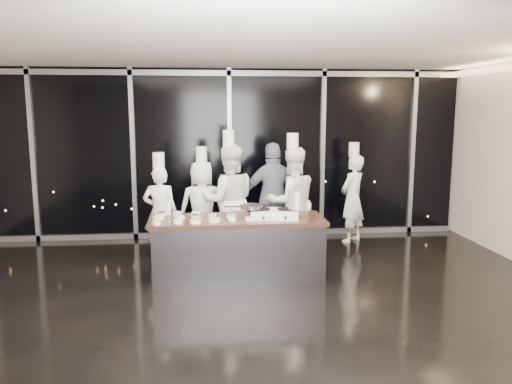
{
  "coord_description": "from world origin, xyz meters",
  "views": [
    {
      "loc": [
        -0.44,
        -6.07,
        2.43
      ],
      "look_at": [
        0.29,
        1.2,
        1.22
      ],
      "focal_mm": 35.0,
      "sensor_mm": 36.0,
      "label": 1
    }
  ],
  "objects_px": {
    "demo_counter": "(238,248)",
    "stock_pot": "(297,199)",
    "chef_left": "(202,206)",
    "chef_side": "(352,197)",
    "guest": "(274,198)",
    "chef_far_left": "(160,211)",
    "chef_right": "(292,201)",
    "stove": "(274,214)",
    "frying_pan": "(251,207)",
    "chef_center": "(229,200)"
  },
  "relations": [
    {
      "from": "stock_pot",
      "to": "demo_counter",
      "type": "bearing_deg",
      "value": 173.22
    },
    {
      "from": "frying_pan",
      "to": "demo_counter",
      "type": "bearing_deg",
      "value": 179.21
    },
    {
      "from": "frying_pan",
      "to": "chef_side",
      "type": "height_order",
      "value": "chef_side"
    },
    {
      "from": "stove",
      "to": "chef_side",
      "type": "relative_size",
      "value": 0.38
    },
    {
      "from": "demo_counter",
      "to": "chef_left",
      "type": "relative_size",
      "value": 1.34
    },
    {
      "from": "chef_left",
      "to": "chef_side",
      "type": "height_order",
      "value": "chef_side"
    },
    {
      "from": "chef_center",
      "to": "chef_right",
      "type": "distance_m",
      "value": 1.05
    },
    {
      "from": "frying_pan",
      "to": "stove",
      "type": "bearing_deg",
      "value": -0.74
    },
    {
      "from": "demo_counter",
      "to": "chef_right",
      "type": "bearing_deg",
      "value": 48.82
    },
    {
      "from": "demo_counter",
      "to": "chef_left",
      "type": "distance_m",
      "value": 1.51
    },
    {
      "from": "chef_side",
      "to": "demo_counter",
      "type": "bearing_deg",
      "value": -1.47
    },
    {
      "from": "frying_pan",
      "to": "chef_side",
      "type": "bearing_deg",
      "value": 47.78
    },
    {
      "from": "frying_pan",
      "to": "guest",
      "type": "height_order",
      "value": "guest"
    },
    {
      "from": "demo_counter",
      "to": "stock_pot",
      "type": "relative_size",
      "value": 9.3
    },
    {
      "from": "chef_left",
      "to": "guest",
      "type": "height_order",
      "value": "guest"
    },
    {
      "from": "stove",
      "to": "guest",
      "type": "relative_size",
      "value": 0.37
    },
    {
      "from": "guest",
      "to": "chef_side",
      "type": "xyz_separation_m",
      "value": [
        1.53,
        0.5,
        -0.11
      ]
    },
    {
      "from": "demo_counter",
      "to": "chef_right",
      "type": "xyz_separation_m",
      "value": [
        0.97,
        1.11,
        0.47
      ]
    },
    {
      "from": "chef_far_left",
      "to": "chef_center",
      "type": "relative_size",
      "value": 0.83
    },
    {
      "from": "stock_pot",
      "to": "guest",
      "type": "distance_m",
      "value": 1.49
    },
    {
      "from": "frying_pan",
      "to": "chef_left",
      "type": "height_order",
      "value": "chef_left"
    },
    {
      "from": "stock_pot",
      "to": "chef_center",
      "type": "xyz_separation_m",
      "value": [
        -0.91,
        1.26,
        -0.23
      ]
    },
    {
      "from": "stock_pot",
      "to": "chef_left",
      "type": "distance_m",
      "value": 2.03
    },
    {
      "from": "stove",
      "to": "chef_left",
      "type": "height_order",
      "value": "chef_left"
    },
    {
      "from": "demo_counter",
      "to": "chef_side",
      "type": "bearing_deg",
      "value": 39.85
    },
    {
      "from": "demo_counter",
      "to": "chef_far_left",
      "type": "bearing_deg",
      "value": 135.81
    },
    {
      "from": "demo_counter",
      "to": "chef_center",
      "type": "relative_size",
      "value": 1.17
    },
    {
      "from": "stove",
      "to": "chef_right",
      "type": "relative_size",
      "value": 0.34
    },
    {
      "from": "demo_counter",
      "to": "chef_side",
      "type": "distance_m",
      "value": 2.93
    },
    {
      "from": "stove",
      "to": "chef_center",
      "type": "distance_m",
      "value": 1.35
    },
    {
      "from": "chef_left",
      "to": "guest",
      "type": "distance_m",
      "value": 1.23
    },
    {
      "from": "stove",
      "to": "stock_pot",
      "type": "bearing_deg",
      "value": -2.66
    },
    {
      "from": "guest",
      "to": "chef_far_left",
      "type": "bearing_deg",
      "value": 3.39
    },
    {
      "from": "chef_right",
      "to": "chef_center",
      "type": "bearing_deg",
      "value": -15.03
    },
    {
      "from": "chef_far_left",
      "to": "chef_left",
      "type": "xyz_separation_m",
      "value": [
        0.69,
        0.19,
        0.03
      ]
    },
    {
      "from": "stove",
      "to": "chef_right",
      "type": "distance_m",
      "value": 1.25
    },
    {
      "from": "chef_left",
      "to": "demo_counter",
      "type": "bearing_deg",
      "value": 104.29
    },
    {
      "from": "guest",
      "to": "chef_right",
      "type": "relative_size",
      "value": 0.92
    },
    {
      "from": "chef_center",
      "to": "chef_right",
      "type": "xyz_separation_m",
      "value": [
        1.04,
        -0.06,
        -0.03
      ]
    },
    {
      "from": "frying_pan",
      "to": "chef_right",
      "type": "bearing_deg",
      "value": 60.22
    },
    {
      "from": "chef_center",
      "to": "chef_right",
      "type": "height_order",
      "value": "chef_center"
    },
    {
      "from": "chef_center",
      "to": "chef_left",
      "type": "bearing_deg",
      "value": -28.22
    },
    {
      "from": "chef_far_left",
      "to": "chef_right",
      "type": "distance_m",
      "value": 2.18
    },
    {
      "from": "frying_pan",
      "to": "stock_pot",
      "type": "relative_size",
      "value": 2.12
    },
    {
      "from": "stove",
      "to": "stock_pot",
      "type": "height_order",
      "value": "stock_pot"
    },
    {
      "from": "frying_pan",
      "to": "stock_pot",
      "type": "height_order",
      "value": "stock_pot"
    },
    {
      "from": "stock_pot",
      "to": "frying_pan",
      "type": "bearing_deg",
      "value": 173.02
    },
    {
      "from": "stove",
      "to": "frying_pan",
      "type": "bearing_deg",
      "value": 179.26
    },
    {
      "from": "demo_counter",
      "to": "stock_pot",
      "type": "height_order",
      "value": "stock_pot"
    },
    {
      "from": "demo_counter",
      "to": "chef_center",
      "type": "distance_m",
      "value": 1.27
    }
  ]
}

